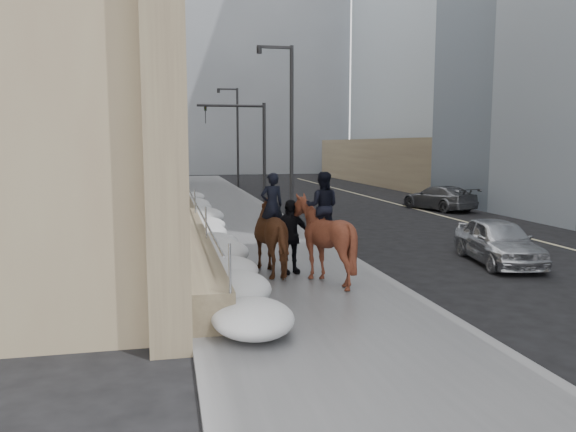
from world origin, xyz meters
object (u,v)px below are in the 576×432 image
object	(u,v)px
pedestrian	(289,237)
car_grey	(439,198)
mounted_horse_left	(277,233)
car_silver	(498,241)
mounted_horse_right	(322,235)

from	to	relation	value
pedestrian	car_grey	xyz separation A→B (m)	(11.24, 13.49, -0.45)
mounted_horse_left	car_silver	bearing A→B (deg)	172.38
pedestrian	mounted_horse_right	bearing A→B (deg)	-68.69
car_grey	mounted_horse_left	bearing A→B (deg)	33.96
mounted_horse_right	car_silver	world-z (taller)	mounted_horse_right
mounted_horse_right	car_grey	bearing A→B (deg)	-106.51
mounted_horse_left	car_silver	distance (m)	6.78
mounted_horse_right	car_silver	bearing A→B (deg)	-146.05
car_silver	car_grey	distance (m)	13.90
mounted_horse_left	pedestrian	size ratio (longest dim) A/B	1.35
pedestrian	car_grey	distance (m)	17.56
pedestrian	car_silver	distance (m)	6.48
mounted_horse_left	car_grey	world-z (taller)	mounted_horse_left
mounted_horse_right	car_grey	distance (m)	18.02
pedestrian	car_silver	world-z (taller)	pedestrian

